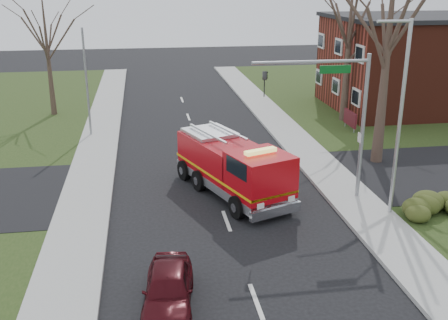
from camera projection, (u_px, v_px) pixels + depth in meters
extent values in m
plane|color=black|center=(227.00, 221.00, 22.51)|extent=(120.00, 120.00, 0.00)
cube|color=#9B9C96|center=(363.00, 210.00, 23.39)|extent=(2.40, 80.00, 0.15)
cube|color=#9B9C96|center=(78.00, 230.00, 21.58)|extent=(2.40, 80.00, 0.15)
cube|color=#5E2316|center=(429.00, 64.00, 40.93)|extent=(15.00, 10.00, 7.00)
cube|color=black|center=(436.00, 17.00, 39.75)|extent=(15.40, 10.40, 0.30)
cube|color=silver|center=(336.00, 86.00, 40.32)|extent=(0.12, 1.40, 1.20)
cube|color=#51121C|center=(350.00, 118.00, 35.41)|extent=(0.12, 2.00, 1.00)
cylinder|color=gray|center=(354.00, 128.00, 34.81)|extent=(0.08, 0.08, 0.90)
cylinder|color=gray|center=(345.00, 122.00, 36.30)|extent=(0.08, 0.08, 0.90)
ellipsoid|color=#2D3B15|center=(435.00, 205.00, 22.70)|extent=(2.80, 2.00, 0.90)
cone|color=#3D2D24|center=(387.00, 56.00, 27.52)|extent=(0.64, 0.64, 12.00)
cone|color=#3D2D24|center=(348.00, 48.00, 36.39)|extent=(0.56, 0.56, 10.50)
cone|color=#3D2D24|center=(48.00, 56.00, 38.22)|extent=(0.44, 0.44, 9.00)
cylinder|color=gray|center=(363.00, 129.00, 23.74)|extent=(0.18, 0.18, 6.80)
cylinder|color=gray|center=(311.00, 62.00, 22.34)|extent=(5.20, 0.14, 0.14)
cube|color=#0C591E|center=(335.00, 69.00, 22.62)|extent=(1.40, 0.06, 0.35)
imported|color=black|center=(265.00, 71.00, 22.16)|extent=(0.22, 0.18, 1.10)
cylinder|color=#B7BABF|center=(400.00, 123.00, 21.71)|extent=(0.16, 0.16, 8.40)
cylinder|color=#B7BABF|center=(394.00, 21.00, 20.26)|extent=(1.40, 0.12, 0.12)
cylinder|color=gray|center=(87.00, 84.00, 33.42)|extent=(0.14, 0.14, 7.00)
cube|color=#AD080F|center=(221.00, 159.00, 25.87)|extent=(3.97, 5.38, 1.95)
cube|color=#AD080F|center=(260.00, 178.00, 22.92)|extent=(3.12, 3.12, 2.23)
cube|color=#B7BABF|center=(232.00, 181.00, 25.21)|extent=(4.85, 7.66, 0.42)
cube|color=#E5B20C|center=(232.00, 171.00, 25.05)|extent=(4.86, 7.66, 0.11)
cube|color=black|center=(274.00, 171.00, 21.85)|extent=(2.02, 0.84, 0.79)
cube|color=#E5D866|center=(261.00, 151.00, 22.51)|extent=(1.51, 0.83, 0.17)
cylinder|color=black|center=(237.00, 207.00, 22.63)|extent=(0.67, 1.07, 1.02)
cylinder|color=black|center=(283.00, 196.00, 23.76)|extent=(0.67, 1.07, 1.02)
cylinder|color=black|center=(184.00, 170.00, 26.99)|extent=(0.67, 1.07, 1.02)
cylinder|color=black|center=(225.00, 162.00, 28.12)|extent=(0.67, 1.07, 1.02)
imported|color=#3D090F|center=(168.00, 289.00, 16.44)|extent=(1.96, 3.98, 1.30)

